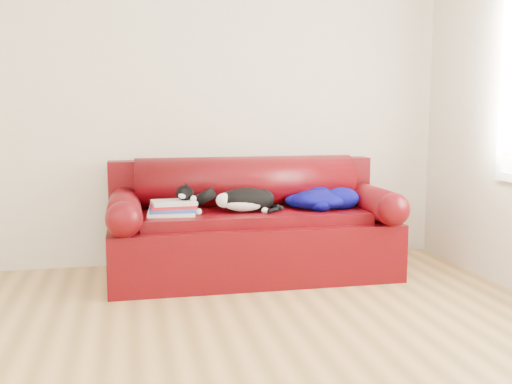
{
  "coord_description": "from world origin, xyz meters",
  "views": [
    {
      "loc": [
        -0.31,
        -2.82,
        1.24
      ],
      "look_at": [
        0.57,
        1.35,
        0.65
      ],
      "focal_mm": 42.0,
      "sensor_mm": 36.0,
      "label": 1
    }
  ],
  "objects_px": {
    "book_stack": "(173,208)",
    "blanket": "(321,198)",
    "cat": "(245,200)",
    "sofa_base": "(252,244)"
  },
  "relations": [
    {
      "from": "book_stack",
      "to": "blanket",
      "type": "xyz_separation_m",
      "value": [
        1.13,
        0.07,
        0.02
      ]
    },
    {
      "from": "blanket",
      "to": "cat",
      "type": "bearing_deg",
      "value": -174.93
    },
    {
      "from": "sofa_base",
      "to": "blanket",
      "type": "bearing_deg",
      "value": -2.71
    },
    {
      "from": "book_stack",
      "to": "sofa_base",
      "type": "bearing_deg",
      "value": 8.64
    },
    {
      "from": "sofa_base",
      "to": "blanket",
      "type": "distance_m",
      "value": 0.63
    },
    {
      "from": "sofa_base",
      "to": "cat",
      "type": "xyz_separation_m",
      "value": [
        -0.07,
        -0.08,
        0.35
      ]
    },
    {
      "from": "book_stack",
      "to": "blanket",
      "type": "height_order",
      "value": "blanket"
    },
    {
      "from": "sofa_base",
      "to": "book_stack",
      "type": "xyz_separation_m",
      "value": [
        -0.59,
        -0.09,
        0.31
      ]
    },
    {
      "from": "book_stack",
      "to": "blanket",
      "type": "relative_size",
      "value": 0.62
    },
    {
      "from": "cat",
      "to": "blanket",
      "type": "relative_size",
      "value": 1.08
    }
  ]
}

